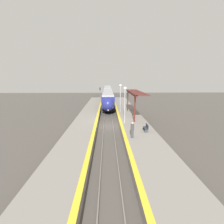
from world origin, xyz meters
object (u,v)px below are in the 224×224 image
railway_signal (100,94)px  lamppost_mid (120,96)px  train (108,94)px  platform_bench (146,128)px  person_waiting (132,130)px  lamppost_near (125,103)px

railway_signal → lamppost_mid: lamppost_mid is taller
train → lamppost_mid: 22.96m
train → platform_bench: bearing=-82.6°
person_waiting → lamppost_near: bearing=91.8°
platform_bench → lamppost_mid: 13.12m
platform_bench → railway_signal: size_ratio=0.30×
person_waiting → lamppost_mid: 15.18m
railway_signal → lamppost_near: size_ratio=0.90×
person_waiting → railway_signal: 29.75m
train → person_waiting: train is taller
railway_signal → lamppost_near: lamppost_near is taller
person_waiting → platform_bench: bearing=49.0°
railway_signal → lamppost_mid: bearing=-72.7°
person_waiting → railway_signal: bearing=99.0°
railway_signal → platform_bench: bearing=-76.0°
train → platform_bench: size_ratio=33.69×
lamppost_near → person_waiting: bearing=-88.2°
train → lamppost_near: size_ratio=9.08×
train → lamppost_mid: bearing=-84.1°
person_waiting → lamppost_mid: lamppost_mid is taller
platform_bench → lamppost_near: bearing=118.6°
platform_bench → lamppost_mid: size_ratio=0.27×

